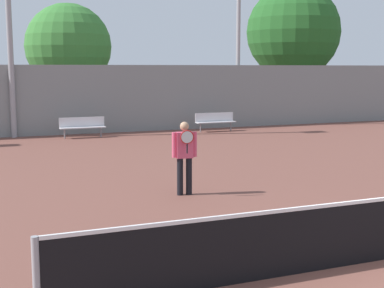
# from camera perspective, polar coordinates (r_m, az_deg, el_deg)

# --- Properties ---
(ground_plane) EXTENTS (100.00, 100.00, 0.00)m
(ground_plane) POSITION_cam_1_polar(r_m,az_deg,el_deg) (8.85, 19.82, -11.50)
(ground_plane) COLOR brown
(tennis_player) EXTENTS (0.57, 0.44, 1.69)m
(tennis_player) POSITION_cam_1_polar(r_m,az_deg,el_deg) (12.18, -0.80, -1.03)
(tennis_player) COLOR black
(tennis_player) RESTS_ON ground_plane
(bench_courtside_near) EXTENTS (1.90, 0.40, 0.85)m
(bench_courtside_near) POSITION_cam_1_polar(r_m,az_deg,el_deg) (24.66, 2.48, 2.58)
(bench_courtside_near) COLOR silver
(bench_courtside_near) RESTS_ON ground_plane
(bench_courtside_far) EXTENTS (1.89, 0.40, 0.85)m
(bench_courtside_far) POSITION_cam_1_polar(r_m,az_deg,el_deg) (22.86, -11.61, 1.98)
(bench_courtside_far) COLOR silver
(bench_courtside_far) RESTS_ON ground_plane
(light_pole_center_back) EXTENTS (0.90, 0.60, 8.64)m
(light_pole_center_back) POSITION_cam_1_polar(r_m,az_deg,el_deg) (27.09, 4.99, 13.52)
(light_pole_center_back) COLOR #939399
(light_pole_center_back) RESTS_ON ground_plane
(back_fence) EXTENTS (32.59, 0.06, 3.04)m
(back_fence) POSITION_cam_1_polar(r_m,az_deg,el_deg) (24.37, -8.40, 4.78)
(back_fence) COLOR gray
(back_fence) RESTS_ON ground_plane
(tree_green_tall) EXTENTS (4.23, 4.23, 6.06)m
(tree_green_tall) POSITION_cam_1_polar(r_m,az_deg,el_deg) (27.52, -13.05, 10.05)
(tree_green_tall) COLOR brown
(tree_green_tall) RESTS_ON ground_plane
(tree_green_broad) EXTENTS (5.49, 5.49, 7.75)m
(tree_green_broad) POSITION_cam_1_polar(r_m,az_deg,el_deg) (32.56, 10.76, 11.67)
(tree_green_broad) COLOR brown
(tree_green_broad) RESTS_ON ground_plane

